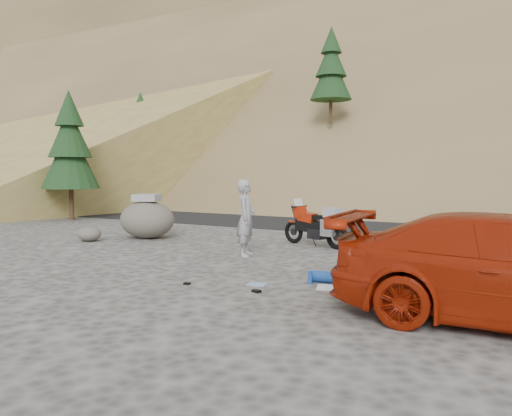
% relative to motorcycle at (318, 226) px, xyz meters
% --- Properties ---
extents(ground, '(140.00, 140.00, 0.00)m').
position_rel_motorcycle_xyz_m(ground, '(-0.07, -2.91, -0.52)').
color(ground, '#403E3B').
rests_on(ground, ground).
extents(road, '(120.00, 7.00, 0.05)m').
position_rel_motorcycle_xyz_m(road, '(-0.07, 6.09, -0.52)').
color(road, black).
rests_on(road, ground).
extents(hillside, '(120.00, 73.00, 46.72)m').
position_rel_motorcycle_xyz_m(hillside, '(-0.11, 37.97, 10.56)').
color(hillside, brown).
rests_on(hillside, ground).
extents(conifer_verge, '(2.20, 2.20, 5.04)m').
position_rel_motorcycle_xyz_m(conifer_verge, '(-11.07, 1.59, 2.37)').
color(conifer_verge, '#392814').
rests_on(conifer_verge, ground).
extents(motorcycle, '(1.99, 0.90, 1.21)m').
position_rel_motorcycle_xyz_m(motorcycle, '(0.00, 0.00, 0.00)').
color(motorcycle, black).
rests_on(motorcycle, ground).
extents(man, '(0.58, 0.72, 1.72)m').
position_rel_motorcycle_xyz_m(man, '(-0.84, -2.12, -0.52)').
color(man, '#99989E').
rests_on(man, ground).
extents(boulder, '(1.77, 1.55, 1.24)m').
position_rel_motorcycle_xyz_m(boulder, '(-4.82, -0.97, 0.03)').
color(boulder, '#504C45').
rests_on(boulder, ground).
extents(small_rock, '(0.83, 0.78, 0.40)m').
position_rel_motorcycle_xyz_m(small_rock, '(-5.76, -2.24, -0.32)').
color(small_rock, '#504C45').
rests_on(small_rock, ground).
extents(gear_white_cloth, '(0.56, 0.52, 0.02)m').
position_rel_motorcycle_xyz_m(gear_white_cloth, '(1.97, -4.09, -0.51)').
color(gear_white_cloth, white).
rests_on(gear_white_cloth, ground).
extents(gear_blue_mat, '(0.52, 0.27, 0.20)m').
position_rel_motorcycle_xyz_m(gear_blue_mat, '(1.70, -3.76, -0.42)').
color(gear_blue_mat, '#1A49A0').
rests_on(gear_blue_mat, ground).
extents(gear_bottle, '(0.10, 0.10, 0.22)m').
position_rel_motorcycle_xyz_m(gear_bottle, '(1.54, -3.97, -0.41)').
color(gear_bottle, '#1A49A0').
rests_on(gear_bottle, ground).
extents(gear_funnel, '(0.15, 0.15, 0.18)m').
position_rel_motorcycle_xyz_m(gear_funnel, '(3.19, -4.20, -0.43)').
color(gear_funnel, red).
rests_on(gear_funnel, ground).
extents(gear_glove_a, '(0.16, 0.13, 0.04)m').
position_rel_motorcycle_xyz_m(gear_glove_a, '(1.06, -4.94, -0.50)').
color(gear_glove_a, black).
rests_on(gear_glove_a, ground).
extents(gear_glove_b, '(0.12, 0.09, 0.03)m').
position_rel_motorcycle_xyz_m(gear_glove_b, '(-0.23, -5.06, -0.50)').
color(gear_glove_b, black).
rests_on(gear_glove_b, ground).
extents(gear_blue_cloth, '(0.35, 0.28, 0.01)m').
position_rel_motorcycle_xyz_m(gear_blue_cloth, '(0.80, -4.48, -0.51)').
color(gear_blue_cloth, '#809FC7').
rests_on(gear_blue_cloth, ground).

